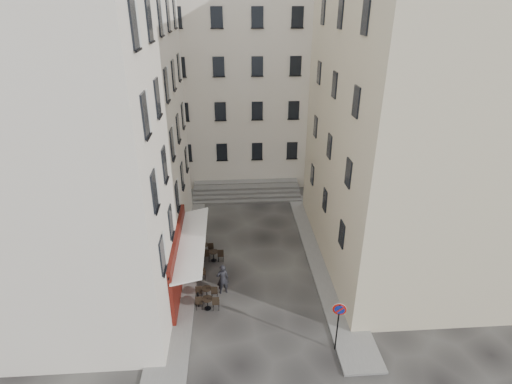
{
  "coord_description": "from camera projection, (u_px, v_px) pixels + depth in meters",
  "views": [
    {
      "loc": [
        -1.27,
        -18.13,
        15.13
      ],
      "look_at": [
        0.23,
        4.0,
        4.45
      ],
      "focal_mm": 28.0,
      "sensor_mm": 36.0,
      "label": 1
    }
  ],
  "objects": [
    {
      "name": "ground",
      "position": [
        257.0,
        292.0,
        22.94
      ],
      "size": [
        90.0,
        90.0,
        0.0
      ],
      "primitive_type": "plane",
      "color": "black",
      "rests_on": "ground"
    },
    {
      "name": "sidewalk_left",
      "position": [
        184.0,
        254.0,
        26.23
      ],
      "size": [
        2.0,
        22.0,
        0.12
      ],
      "primitive_type": "cube",
      "color": "slate",
      "rests_on": "ground"
    },
    {
      "name": "sidewalk_right",
      "position": [
        323.0,
        258.0,
        25.88
      ],
      "size": [
        2.0,
        18.0,
        0.12
      ],
      "primitive_type": "cube",
      "color": "slate",
      "rests_on": "ground"
    },
    {
      "name": "building_left",
      "position": [
        50.0,
        104.0,
        20.52
      ],
      "size": [
        12.2,
        16.2,
        20.6
      ],
      "color": "beige",
      "rests_on": "ground"
    },
    {
      "name": "building_right",
      "position": [
        437.0,
        114.0,
        22.68
      ],
      "size": [
        12.2,
        14.2,
        18.6
      ],
      "color": "beige",
      "rests_on": "ground"
    },
    {
      "name": "building_back",
      "position": [
        231.0,
        72.0,
        35.92
      ],
      "size": [
        18.2,
        10.2,
        18.6
      ],
      "color": "beige",
      "rests_on": "ground"
    },
    {
      "name": "cafe_storefront",
      "position": [
        180.0,
        258.0,
        22.76
      ],
      "size": [
        1.74,
        7.3,
        3.5
      ],
      "color": "#410D09",
      "rests_on": "ground"
    },
    {
      "name": "stone_steps",
      "position": [
        247.0,
        191.0,
        34.07
      ],
      "size": [
        9.0,
        3.15,
        0.8
      ],
      "color": "#5C5957",
      "rests_on": "ground"
    },
    {
      "name": "bollard_near",
      "position": [
        198.0,
        299.0,
        21.61
      ],
      "size": [
        0.12,
        0.12,
        0.98
      ],
      "color": "black",
      "rests_on": "ground"
    },
    {
      "name": "bollard_mid",
      "position": [
        202.0,
        261.0,
        24.76
      ],
      "size": [
        0.12,
        0.12,
        0.98
      ],
      "color": "black",
      "rests_on": "ground"
    },
    {
      "name": "bollard_far",
      "position": [
        205.0,
        232.0,
        27.91
      ],
      "size": [
        0.12,
        0.12,
        0.98
      ],
      "color": "black",
      "rests_on": "ground"
    },
    {
      "name": "no_parking_sign",
      "position": [
        339.0,
        318.0,
        18.32
      ],
      "size": [
        0.62,
        0.19,
        2.79
      ],
      "rotation": [
        0.0,
        0.0,
        -0.24
      ],
      "color": "black",
      "rests_on": "ground"
    },
    {
      "name": "bistro_table_a",
      "position": [
        207.0,
        302.0,
        21.48
      ],
      "size": [
        1.28,
        0.6,
        0.9
      ],
      "color": "black",
      "rests_on": "ground"
    },
    {
      "name": "bistro_table_b",
      "position": [
        207.0,
        292.0,
        22.3
      ],
      "size": [
        1.22,
        0.57,
        0.86
      ],
      "color": "black",
      "rests_on": "ground"
    },
    {
      "name": "bistro_table_c",
      "position": [
        195.0,
        273.0,
        23.79
      ],
      "size": [
        1.28,
        0.6,
        0.9
      ],
      "color": "black",
      "rests_on": "ground"
    },
    {
      "name": "bistro_table_d",
      "position": [
        214.0,
        255.0,
        25.47
      ],
      "size": [
        1.3,
        0.61,
        0.91
      ],
      "color": "black",
      "rests_on": "ground"
    },
    {
      "name": "bistro_table_e",
      "position": [
        205.0,
        248.0,
        26.28
      ],
      "size": [
        1.19,
        0.56,
        0.84
      ],
      "color": "black",
      "rests_on": "ground"
    },
    {
      "name": "pedestrian",
      "position": [
        223.0,
        279.0,
        22.48
      ],
      "size": [
        0.79,
        0.62,
        1.91
      ],
      "primitive_type": "imported",
      "rotation": [
        0.0,
        0.0,
        3.41
      ],
      "color": "black",
      "rests_on": "ground"
    }
  ]
}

